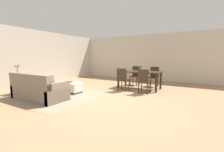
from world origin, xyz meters
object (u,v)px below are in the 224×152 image
at_px(dining_table, 139,73).
at_px(dining_chair_far_left, 136,74).
at_px(table_lamp, 17,68).
at_px(book_on_ottoman, 69,82).
at_px(dining_chair_far_right, 154,75).
at_px(side_table, 18,82).
at_px(vase_centerpiece, 140,68).
at_px(dining_chair_near_right, 144,80).
at_px(dining_chair_near_left, 122,78).
at_px(ottoman_table, 70,87).
at_px(couch, 38,90).

height_order(dining_table, dining_chair_far_left, dining_chair_far_left).
bearing_deg(table_lamp, dining_table, 42.63).
bearing_deg(book_on_ottoman, dining_chair_far_right, 47.87).
bearing_deg(book_on_ottoman, dining_table, 43.72).
distance_m(side_table, dining_chair_far_right, 5.61).
distance_m(dining_chair_far_left, vase_centerpiece, 1.00).
height_order(dining_chair_near_right, book_on_ottoman, dining_chair_near_right).
bearing_deg(dining_chair_near_left, dining_table, 63.15).
height_order(ottoman_table, dining_table, dining_table).
relative_size(side_table, dining_chair_far_right, 0.63).
distance_m(dining_chair_far_left, book_on_ottoman, 3.25).
height_order(vase_centerpiece, book_on_ottoman, vase_centerpiece).
bearing_deg(dining_table, book_on_ottoman, -136.28).
height_order(ottoman_table, dining_chair_far_left, dining_chair_far_left).
relative_size(vase_centerpiece, book_on_ottoman, 0.96).
distance_m(table_lamp, dining_table, 4.77).
bearing_deg(book_on_ottoman, dining_chair_far_left, 59.58).
relative_size(dining_table, dining_chair_far_right, 1.94).
bearing_deg(dining_chair_near_right, dining_chair_far_left, 121.22).
bearing_deg(dining_chair_far_left, book_on_ottoman, -120.42).
relative_size(dining_chair_near_left, book_on_ottoman, 3.54).
distance_m(table_lamp, vase_centerpiece, 4.79).
bearing_deg(dining_chair_near_left, table_lamp, -142.00).
bearing_deg(vase_centerpiece, dining_chair_near_left, -119.24).
xyz_separation_m(side_table, dining_chair_far_right, (3.92, 4.01, 0.06)).
height_order(couch, ottoman_table, couch).
bearing_deg(dining_chair_far_left, couch, -113.41).
bearing_deg(table_lamp, dining_chair_near_right, 31.11).
xyz_separation_m(dining_chair_far_left, book_on_ottoman, (-1.64, -2.80, -0.11)).
bearing_deg(dining_chair_far_right, vase_centerpiece, -115.73).
distance_m(dining_table, dining_chair_near_left, 0.92).
bearing_deg(vase_centerpiece, dining_table, 174.25).
relative_size(couch, ottoman_table, 2.01).
bearing_deg(dining_table, ottoman_table, -135.45).
distance_m(couch, dining_chair_far_right, 4.86).
distance_m(couch, side_table, 1.28).
xyz_separation_m(dining_chair_near_right, dining_chair_far_right, (-0.06, 1.60, 0.00)).
distance_m(side_table, dining_chair_near_right, 4.65).
distance_m(dining_table, dining_chair_far_left, 0.92).
distance_m(table_lamp, book_on_ottoman, 1.91).
height_order(side_table, dining_table, dining_table).
bearing_deg(dining_chair_near_left, dining_chair_far_left, 92.64).
relative_size(table_lamp, dining_chair_far_left, 0.57).
bearing_deg(side_table, vase_centerpiece, 42.27).
height_order(couch, dining_chair_near_left, dining_chair_near_left).
distance_m(ottoman_table, dining_chair_near_right, 2.86).
bearing_deg(couch, vase_centerpiece, 55.24).
relative_size(couch, dining_chair_far_left, 2.10).
bearing_deg(vase_centerpiece, ottoman_table, -136.06).
distance_m(dining_chair_far_right, vase_centerpiece, 0.94).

